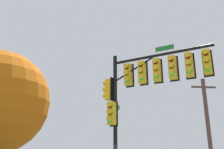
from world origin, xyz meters
TOP-DOWN VIEW (x-y plane):
  - signal_pole_assembly at (1.55, -0.62)m, footprint 5.35×2.33m
  - utility_pole at (5.58, 5.80)m, footprint 1.77×0.60m

SIDE VIEW (x-z plane):
  - utility_pole at x=5.58m, z-range 0.13..7.35m
  - signal_pole_assembly at x=1.55m, z-range 1.75..8.84m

